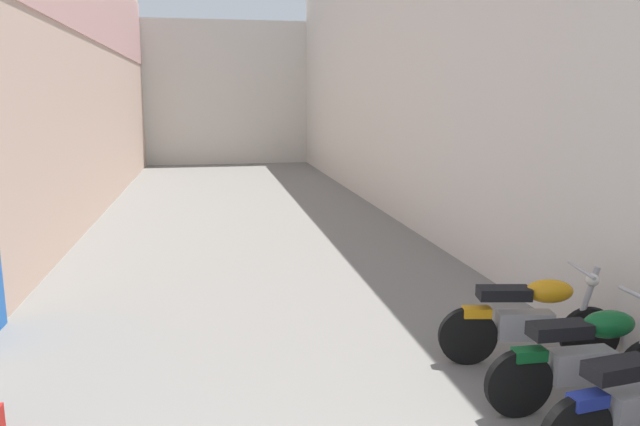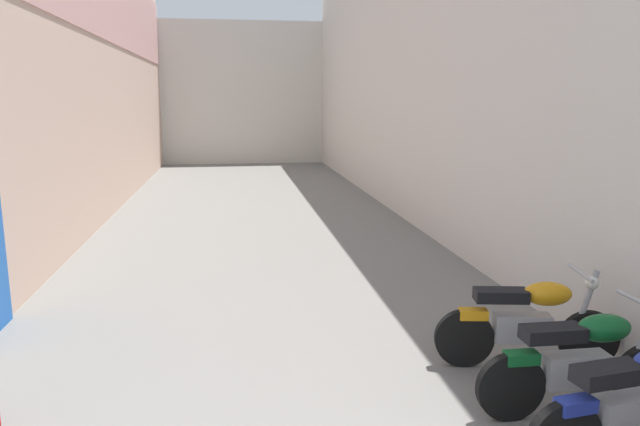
% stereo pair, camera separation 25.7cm
% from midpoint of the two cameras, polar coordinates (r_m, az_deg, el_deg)
% --- Properties ---
extents(ground_plane, '(39.81, 39.81, 0.00)m').
position_cam_midpoint_polar(ground_plane, '(11.55, -5.05, -2.58)').
color(ground_plane, slate).
extents(building_left, '(0.45, 23.81, 7.18)m').
position_cam_midpoint_polar(building_left, '(13.50, -21.43, 14.17)').
color(building_left, beige).
rests_on(building_left, ground).
extents(building_right, '(0.45, 23.81, 6.69)m').
position_cam_midpoint_polar(building_right, '(13.87, 9.29, 13.51)').
color(building_right, beige).
rests_on(building_right, ground).
extents(building_far_end, '(9.65, 2.00, 5.83)m').
position_cam_midpoint_polar(building_far_end, '(26.13, -7.22, 11.35)').
color(building_far_end, beige).
rests_on(building_far_end, ground).
extents(motorcycle_second, '(1.84, 0.58, 1.04)m').
position_cam_midpoint_polar(motorcycle_second, '(5.19, 29.61, -15.52)').
color(motorcycle_second, black).
rests_on(motorcycle_second, ground).
extents(motorcycle_third, '(1.85, 0.58, 1.04)m').
position_cam_midpoint_polar(motorcycle_third, '(5.71, 25.15, -12.70)').
color(motorcycle_third, black).
rests_on(motorcycle_third, ground).
extents(motorcycle_fourth, '(1.84, 0.58, 1.04)m').
position_cam_midpoint_polar(motorcycle_fourth, '(6.45, 20.52, -9.64)').
color(motorcycle_fourth, black).
rests_on(motorcycle_fourth, ground).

